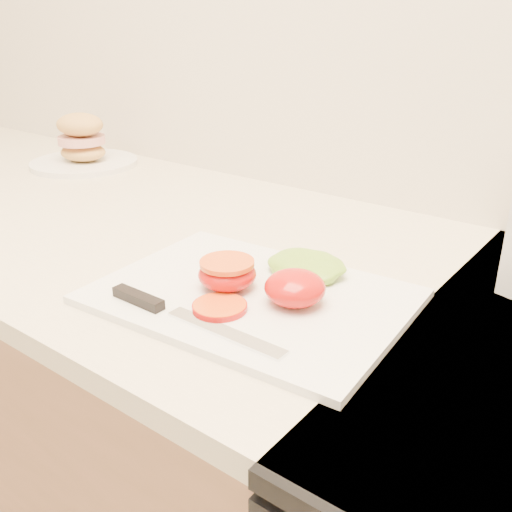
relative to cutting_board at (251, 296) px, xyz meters
The scene contains 7 objects.
cutting_board is the anchor object (origin of this frame).
tomato_half_dome 0.06m from the cutting_board, ahead, with size 0.07×0.07×0.04m, color #BC090B.
tomato_half_cut 0.04m from the cutting_board, 168.07° to the right, with size 0.07×0.07×0.04m.
tomato_slice_0 0.06m from the cutting_board, 92.21° to the right, with size 0.06×0.06×0.01m, color #DE591B.
lettuce_leaf_0 0.09m from the cutting_board, 73.46° to the left, with size 0.10×0.08×0.02m, color #94C534.
knife 0.11m from the cutting_board, 112.02° to the right, with size 0.24×0.03×0.01m.
sandwich_plate 0.77m from the cutting_board, 157.67° to the left, with size 0.24×0.24×0.12m.
Camera 1 is at (0.38, 1.08, 1.25)m, focal length 40.00 mm.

